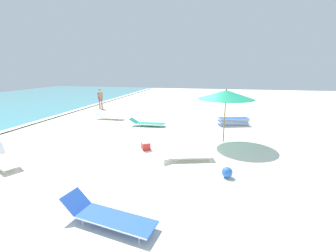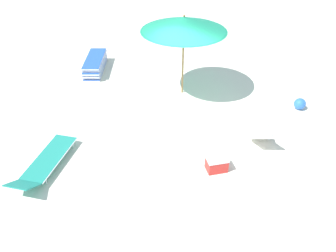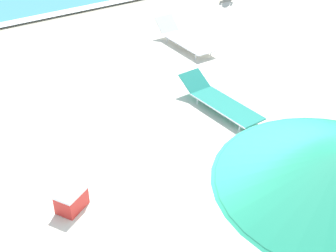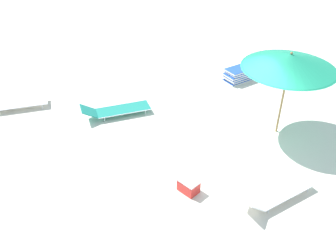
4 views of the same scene
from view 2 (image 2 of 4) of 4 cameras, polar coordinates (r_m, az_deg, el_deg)
name	(u,v)px [view 2 (image 2 of 4)]	position (r m, az deg, el deg)	size (l,w,h in m)	color
ground_plane	(181,125)	(9.52, 2.33, 0.10)	(60.00, 60.00, 0.16)	silver
beach_umbrella	(184,24)	(10.04, 2.79, 17.30)	(2.60, 2.60, 2.57)	#9E7547
lounger_stack	(95,64)	(12.60, -12.57, 10.46)	(1.14, 2.02, 0.49)	blue
sun_lounger_beside_umbrella	(257,124)	(9.39, 15.26, 0.31)	(1.14, 2.18, 0.54)	white
sun_lounger_near_water_right	(45,163)	(8.38, -20.68, -5.98)	(0.71, 2.22, 0.47)	#1E8475
beach_ball	(300,104)	(10.79, 21.97, 3.60)	(0.35, 0.35, 0.35)	blue
cooler_box	(217,164)	(7.92, 8.47, -6.51)	(0.61, 0.55, 0.37)	red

